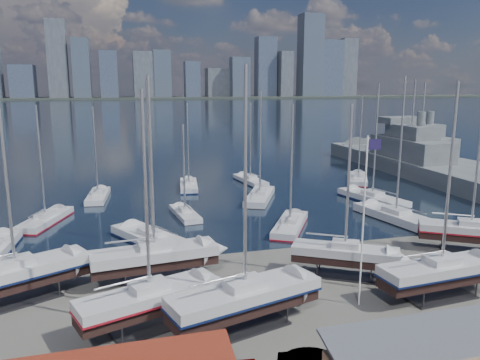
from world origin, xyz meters
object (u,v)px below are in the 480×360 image
object	(u,v)px
sailboat_cradle_0	(16,275)
naval_ship_east	(409,164)
naval_ship_west	(419,157)
flagpole	(365,210)

from	to	relation	value
sailboat_cradle_0	naval_ship_east	bearing A→B (deg)	5.77
naval_ship_west	flagpole	bearing A→B (deg)	136.44
sailboat_cradle_0	flagpole	world-z (taller)	sailboat_cradle_0
sailboat_cradle_0	naval_ship_west	world-z (taller)	sailboat_cradle_0
naval_ship_east	naval_ship_west	distance (m)	10.14
naval_ship_west	flagpole	distance (m)	67.02
sailboat_cradle_0	flagpole	bearing A→B (deg)	-42.99
naval_ship_east	naval_ship_west	bearing A→B (deg)	-44.18
naval_ship_east	flagpole	bearing A→B (deg)	143.56
sailboat_cradle_0	naval_ship_west	distance (m)	79.98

